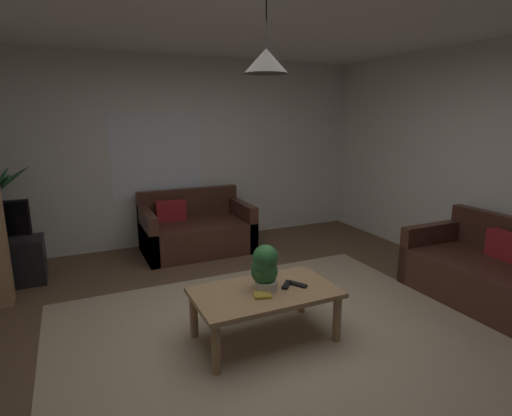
{
  "coord_description": "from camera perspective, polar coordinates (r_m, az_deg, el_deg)",
  "views": [
    {
      "loc": [
        -1.45,
        -2.84,
        1.85
      ],
      "look_at": [
        0.0,
        0.3,
        1.05
      ],
      "focal_mm": 28.44,
      "sensor_mm": 36.0,
      "label": 1
    }
  ],
  "objects": [
    {
      "name": "potted_plant_on_table",
      "position": [
        3.34,
        1.23,
        -8.29
      ],
      "size": [
        0.22,
        0.23,
        0.38
      ],
      "color": "beige",
      "rests_on": "coffee_table"
    },
    {
      "name": "couch_under_window",
      "position": [
        5.66,
        -8.45,
        -3.29
      ],
      "size": [
        1.44,
        0.9,
        0.82
      ],
      "color": "#47281E",
      "rests_on": "ground"
    },
    {
      "name": "window_pane",
      "position": [
        5.87,
        -13.76,
        7.17
      ],
      "size": [
        1.27,
        0.01,
        1.18
      ],
      "primitive_type": "cube",
      "color": "white"
    },
    {
      "name": "coffee_table",
      "position": [
        3.43,
        1.25,
        -12.44
      ],
      "size": [
        1.18,
        0.68,
        0.44
      ],
      "color": "#A87F56",
      "rests_on": "ground"
    },
    {
      "name": "remote_on_table_0",
      "position": [
        3.5,
        5.89,
        -10.66
      ],
      "size": [
        0.12,
        0.16,
        0.02
      ],
      "primitive_type": "cube",
      "rotation": [
        0.0,
        0.0,
        0.52
      ],
      "color": "black",
      "rests_on": "coffee_table"
    },
    {
      "name": "floor",
      "position": [
        3.69,
        2.05,
        -17.24
      ],
      "size": [
        5.6,
        5.79,
        0.02
      ],
      "primitive_type": "cube",
      "color": "brown",
      "rests_on": "ground"
    },
    {
      "name": "pendant_lamp",
      "position": [
        3.12,
        1.43,
        19.99
      ],
      "size": [
        0.32,
        0.32,
        0.5
      ],
      "color": "black"
    },
    {
      "name": "couch_right_side",
      "position": [
        4.76,
        30.0,
        -8.15
      ],
      "size": [
        0.9,
        1.49,
        0.82
      ],
      "rotation": [
        0.0,
        0.0,
        -1.57
      ],
      "color": "#47281E",
      "rests_on": "ground"
    },
    {
      "name": "remote_on_table_1",
      "position": [
        3.48,
        4.36,
        -10.71
      ],
      "size": [
        0.15,
        0.15,
        0.02
      ],
      "primitive_type": "cube",
      "rotation": [
        0.0,
        0.0,
        2.39
      ],
      "color": "black",
      "rests_on": "coffee_table"
    },
    {
      "name": "wall_back",
      "position": [
        5.97,
        -10.73,
        7.74
      ],
      "size": [
        5.72,
        0.06,
        2.65
      ],
      "primitive_type": "cube",
      "color": "silver",
      "rests_on": "ground"
    },
    {
      "name": "wall_right",
      "position": [
        5.17,
        31.61,
        5.25
      ],
      "size": [
        0.06,
        5.79,
        2.65
      ],
      "primitive_type": "cube",
      "color": "silver",
      "rests_on": "ground"
    },
    {
      "name": "book_on_table_0",
      "position": [
        3.29,
        0.92,
        -12.15
      ],
      "size": [
        0.16,
        0.15,
        0.02
      ],
      "primitive_type": "cube",
      "rotation": [
        0.0,
        0.0,
        -0.29
      ],
      "color": "gold",
      "rests_on": "coffee_table"
    },
    {
      "name": "ceiling",
      "position": [
        3.29,
        2.47,
        27.18
      ],
      "size": [
        5.6,
        5.79,
        0.02
      ],
      "primitive_type": "cube",
      "color": "white"
    },
    {
      "name": "rug",
      "position": [
        3.53,
        3.59,
        -18.5
      ],
      "size": [
        3.64,
        3.18,
        0.01
      ],
      "primitive_type": "cube",
      "color": "tan",
      "rests_on": "ground"
    }
  ]
}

